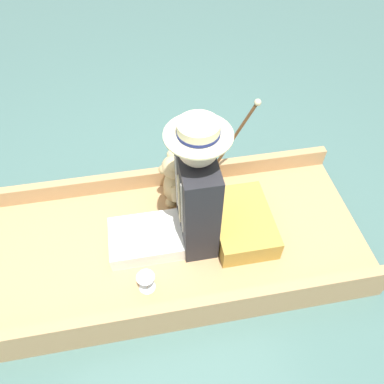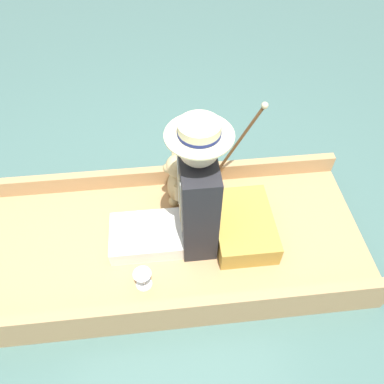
% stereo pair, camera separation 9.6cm
% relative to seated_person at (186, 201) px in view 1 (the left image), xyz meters
% --- Properties ---
extents(ground_plane, '(16.00, 16.00, 0.00)m').
position_rel_seated_person_xyz_m(ground_plane, '(-0.00, 0.11, -0.53)').
color(ground_plane, '#476B66').
extents(punt_boat, '(1.06, 2.47, 0.29)m').
position_rel_seated_person_xyz_m(punt_boat, '(-0.00, 0.11, -0.44)').
color(punt_boat, tan).
rests_on(punt_boat, ground_plane).
extents(seat_cushion, '(0.52, 0.36, 0.15)m').
position_rel_seated_person_xyz_m(seat_cushion, '(-0.01, -0.36, -0.29)').
color(seat_cushion, '#B7933D').
rests_on(seat_cushion, punt_boat).
extents(seated_person, '(0.36, 0.72, 0.93)m').
position_rel_seated_person_xyz_m(seated_person, '(0.00, 0.00, 0.00)').
color(seated_person, white).
rests_on(seated_person, punt_boat).
extents(teddy_bear, '(0.29, 0.17, 0.42)m').
position_rel_seated_person_xyz_m(teddy_bear, '(0.32, 0.03, -0.18)').
color(teddy_bear, tan).
rests_on(teddy_bear, punt_boat).
extents(wine_glass, '(0.10, 0.10, 0.13)m').
position_rel_seated_person_xyz_m(wine_glass, '(-0.31, 0.28, -0.28)').
color(wine_glass, silver).
rests_on(wine_glass, punt_boat).
extents(walking_cane, '(0.04, 0.35, 0.70)m').
position_rel_seated_person_xyz_m(walking_cane, '(0.43, -0.38, 0.04)').
color(walking_cane, brown).
rests_on(walking_cane, punt_boat).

